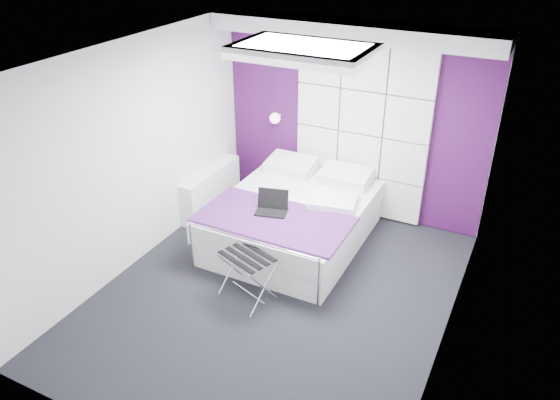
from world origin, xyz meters
The scene contains 15 objects.
floor centered at (0.00, 0.00, 0.00)m, with size 4.40×4.40×0.00m, color black.
ceiling centered at (0.00, 0.00, 2.60)m, with size 4.40×4.40×0.00m, color white.
wall_back centered at (0.00, 2.20, 1.30)m, with size 3.60×3.60×0.00m, color silver.
wall_left centered at (-1.80, 0.00, 1.30)m, with size 4.40×4.40×0.00m, color silver.
wall_right centered at (1.80, 0.00, 1.30)m, with size 4.40×4.40×0.00m, color silver.
accent_wall centered at (0.00, 2.19, 1.30)m, with size 3.58×0.02×2.58m, color #3D0F42.
soffit centered at (0.00, 1.95, 2.50)m, with size 3.58×0.50×0.20m, color white.
headboard centered at (0.15, 2.14, 1.17)m, with size 1.80×0.08×2.30m, color silver, non-canonical shape.
skylight centered at (0.00, 0.60, 2.55)m, with size 1.36×0.86×0.12m, color white, non-canonical shape.
wall_lamp centered at (-1.05, 2.06, 1.22)m, with size 0.15×0.15×0.15m, color white.
radiator centered at (-1.69, 1.30, 0.30)m, with size 0.22×1.20×0.60m, color white.
bed centered at (-0.30, 1.08, 0.32)m, with size 1.77×2.14×0.75m.
nightstand centered at (-0.92, 2.02, 0.56)m, with size 0.45×0.35×0.05m, color white.
luggage_rack centered at (-0.24, -0.20, 0.27)m, with size 0.55×0.41×0.54m.
laptop centered at (-0.39, 0.69, 0.66)m, with size 0.36×0.26×0.26m.
Camera 1 is at (2.21, -4.30, 3.79)m, focal length 35.00 mm.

